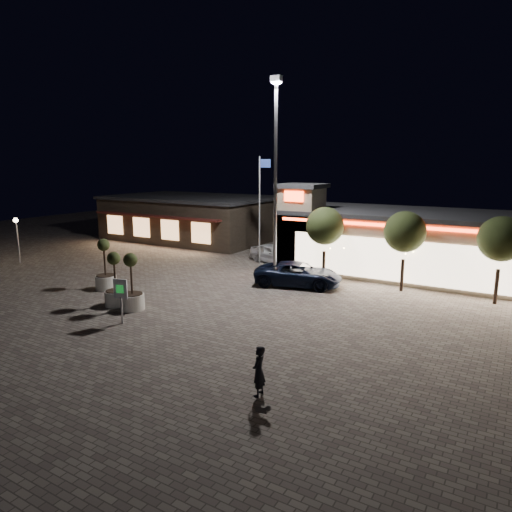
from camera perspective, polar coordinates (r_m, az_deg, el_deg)
The scene contains 17 objects.
ground at distance 23.22m, azimuth -11.65°, elevation -7.57°, with size 90.00×90.00×0.00m, color #70655A.
retail_building at distance 32.81m, azimuth 20.70°, elevation 1.49°, with size 20.40×8.40×6.10m.
restaurant_building at distance 46.57m, azimuth -8.05°, elevation 4.81°, with size 16.40×11.00×4.30m.
floodlight_pole at distance 27.37m, azimuth 2.45°, elevation 10.50°, with size 0.60×0.40×12.38m.
flagpole at distance 33.75m, azimuth 0.59°, elevation 6.83°, with size 0.95×0.10×8.00m.
lamp_post_west at distance 38.93m, azimuth -27.72°, elevation 2.74°, with size 0.36×0.36×3.48m.
string_tree_a at distance 29.50m, azimuth 8.60°, elevation 3.71°, with size 2.42×2.42×4.79m.
string_tree_b at distance 28.03m, azimuth 18.11°, elevation 2.86°, with size 2.42×2.42×4.79m.
string_tree_c at distance 27.40m, azimuth 28.34°, elevation 1.86°, with size 2.42×2.42×4.79m.
pickup_truck at distance 28.45m, azimuth 5.28°, elevation -2.27°, with size 2.47×5.36×1.49m, color black.
white_sedan at distance 34.90m, azimuth 2.18°, elevation 0.31°, with size 1.71×4.25×1.45m, color silver.
pedestrian at distance 15.32m, azimuth 0.35°, elevation -14.19°, with size 0.62×0.41×1.70m, color black.
dog at distance 14.46m, azimuth 1.00°, elevation -18.54°, with size 0.48×0.21×0.26m.
planter_left at distance 28.98m, azimuth -18.30°, elevation -2.12°, with size 1.26×1.26×3.10m.
planter_mid at distance 24.60m, azimuth -15.22°, elevation -4.39°, with size 1.22×1.22×3.01m.
planter_right at distance 25.54m, azimuth -17.14°, elevation -3.97°, with size 1.19×1.19×2.94m.
valet_sign at distance 22.45m, azimuth -16.57°, elevation -4.42°, with size 0.71×0.24×2.18m.
Camera 1 is at (14.96, -16.10, 7.50)m, focal length 32.00 mm.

